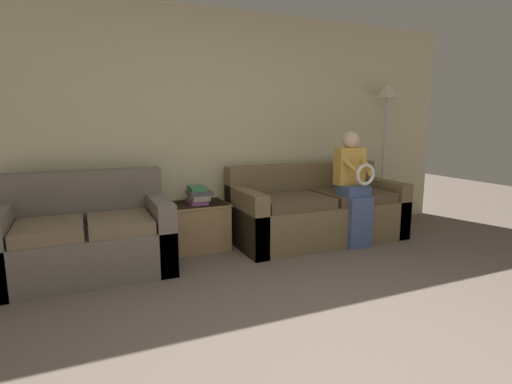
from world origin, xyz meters
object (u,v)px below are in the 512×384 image
couch_side (87,238)px  book_stack (198,195)px  couch_main (316,212)px  floor_lamp (386,106)px  side_shelf (199,225)px  child_left_seated (354,183)px

couch_side → book_stack: size_ratio=4.56×
couch_main → floor_lamp: bearing=12.3°
couch_main → couch_side: bearing=-178.7°
couch_main → side_shelf: size_ratio=3.29×
couch_main → child_left_seated: child_left_seated is taller
couch_main → book_stack: size_ratio=6.18×
couch_side → side_shelf: couch_side is taller
side_shelf → couch_main: bearing=-8.5°
couch_main → floor_lamp: (1.17, 0.26, 1.22)m
floor_lamp → couch_side: bearing=-175.1°
book_stack → floor_lamp: 2.69m
side_shelf → book_stack: bearing=-108.7°
couch_side → side_shelf: bearing=13.0°
couch_main → side_shelf: 1.36m
couch_side → child_left_seated: 2.74m
couch_main → child_left_seated: (0.24, -0.35, 0.37)m
couch_side → book_stack: 1.17m
book_stack → floor_lamp: size_ratio=0.17×
floor_lamp → couch_main: bearing=-167.7°
floor_lamp → book_stack: bearing=-178.8°
couch_side → floor_lamp: bearing=4.9°
side_shelf → floor_lamp: size_ratio=0.32×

